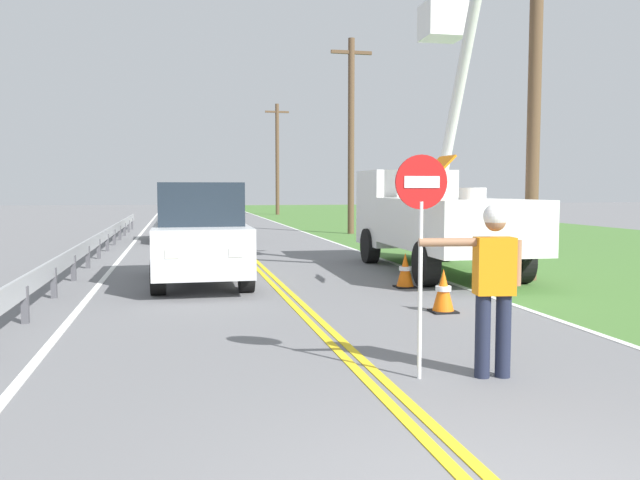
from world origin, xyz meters
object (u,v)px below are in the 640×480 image
at_px(stop_sign_paddle, 421,215).
at_px(utility_pole_far, 277,157).
at_px(oncoming_sedan_second, 186,219).
at_px(traffic_cone_lead, 443,291).
at_px(utility_pole_near, 535,76).
at_px(traffic_cone_mid, 405,271).
at_px(utility_pole_mid, 351,133).
at_px(utility_bucket_truck, 431,211).
at_px(flagger_worker, 493,279).
at_px(oncoming_suv_nearest, 200,233).

xyz_separation_m(stop_sign_paddle, utility_pole_far, (4.93, 43.15, 2.65)).
distance_m(oncoming_sedan_second, traffic_cone_lead, 16.00).
height_order(oncoming_sedan_second, utility_pole_far, utility_pole_far).
height_order(utility_pole_near, traffic_cone_mid, utility_pole_near).
bearing_deg(utility_pole_mid, traffic_cone_mid, -100.87).
bearing_deg(utility_pole_near, oncoming_sedan_second, 120.06).
bearing_deg(utility_bucket_truck, traffic_cone_mid, -121.20).
height_order(flagger_worker, traffic_cone_lead, flagger_worker).
height_order(stop_sign_paddle, utility_pole_mid, utility_pole_mid).
bearing_deg(oncoming_sedan_second, utility_pole_mid, 19.72).
xyz_separation_m(flagger_worker, utility_pole_mid, (4.19, 21.59, 3.35)).
xyz_separation_m(oncoming_suv_nearest, utility_pole_mid, (6.96, 13.92, 3.34)).
bearing_deg(utility_pole_far, traffic_cone_mid, -94.53).
xyz_separation_m(utility_bucket_truck, oncoming_sedan_second, (-5.72, 10.32, -0.61)).
height_order(utility_bucket_truck, traffic_cone_mid, utility_bucket_truck).
xyz_separation_m(utility_pole_mid, utility_pole_far, (-0.02, 21.68, -0.05)).
bearing_deg(utility_pole_near, stop_sign_paddle, -127.61).
relative_size(oncoming_suv_nearest, utility_pole_mid, 0.55).
bearing_deg(oncoming_sedan_second, oncoming_suv_nearest, -89.12).
relative_size(stop_sign_paddle, traffic_cone_mid, 3.33).
bearing_deg(utility_pole_mid, stop_sign_paddle, -102.99).
bearing_deg(oncoming_suv_nearest, stop_sign_paddle, -75.14).
distance_m(utility_bucket_truck, oncoming_suv_nearest, 5.65).
bearing_deg(traffic_cone_lead, utility_pole_mid, 79.79).
distance_m(utility_pole_near, traffic_cone_mid, 5.06).
relative_size(stop_sign_paddle, utility_pole_near, 0.28).
xyz_separation_m(oncoming_sedan_second, utility_pole_mid, (7.13, 2.56, 3.57)).
height_order(flagger_worker, oncoming_suv_nearest, oncoming_suv_nearest).
height_order(stop_sign_paddle, oncoming_suv_nearest, stop_sign_paddle).
distance_m(utility_pole_far, traffic_cone_mid, 37.44).
distance_m(oncoming_suv_nearest, oncoming_sedan_second, 11.37).
relative_size(flagger_worker, traffic_cone_mid, 2.61).
height_order(oncoming_suv_nearest, utility_pole_mid, utility_pole_mid).
bearing_deg(oncoming_sedan_second, utility_bucket_truck, -61.01).
distance_m(oncoming_sedan_second, utility_pole_near, 14.78).
bearing_deg(traffic_cone_mid, utility_pole_near, 8.67).
height_order(stop_sign_paddle, utility_pole_far, utility_pole_far).
bearing_deg(flagger_worker, stop_sign_paddle, 171.47).
relative_size(stop_sign_paddle, utility_pole_mid, 0.28).
relative_size(flagger_worker, utility_pole_mid, 0.22).
relative_size(oncoming_suv_nearest, oncoming_sedan_second, 1.11).
bearing_deg(utility_pole_far, stop_sign_paddle, -96.52).
height_order(oncoming_suv_nearest, utility_pole_near, utility_pole_near).
height_order(stop_sign_paddle, utility_pole_near, utility_pole_near).
xyz_separation_m(oncoming_sedan_second, traffic_cone_lead, (3.88, -15.51, -0.50)).
bearing_deg(utility_pole_far, utility_bucket_truck, -92.31).
relative_size(utility_bucket_truck, oncoming_sedan_second, 1.65).
bearing_deg(utility_bucket_truck, flagger_worker, -107.69).
distance_m(utility_pole_near, utility_pole_far, 36.65).
distance_m(flagger_worker, utility_bucket_truck, 9.15).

